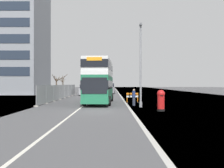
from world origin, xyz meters
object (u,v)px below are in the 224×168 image
Objects in this scene: roadworks_barrier at (131,97)px; pedestrian_at_kerb at (133,97)px; red_pillar_postbox at (160,99)px; car_oncoming_near at (84,90)px; car_far_side at (93,88)px; car_receding_mid at (109,89)px; double_decker_bus at (99,81)px; car_receding_far at (89,88)px; lamppost_foreground at (140,68)px.

roadworks_barrier is 3.60m from pedestrian_at_kerb.
red_pillar_postbox is at bearing -69.70° from pedestrian_at_kerb.
pedestrian_at_kerb is at bearing -70.70° from car_oncoming_near.
red_pillar_postbox is 1.02× the size of pedestrian_at_kerb.
car_receding_mid is at bearing -72.24° from car_far_side.
car_receding_mid reaches higher than car_oncoming_near.
double_decker_bus is 9.69m from red_pillar_postbox.
double_decker_bus is 33.43m from car_receding_far.
car_far_side reaches higher than car_oncoming_near.
car_receding_mid is at bearing 97.43° from red_pillar_postbox.
pedestrian_at_kerb reaches higher than roadworks_barrier.
car_oncoming_near is (-7.60, 17.68, 0.27)m from roadworks_barrier.
lamppost_foreground is 4.43m from red_pillar_postbox.
red_pillar_postbox is at bearing -79.36° from car_far_side.
red_pillar_postbox is 5.10m from pedestrian_at_kerb.
car_oncoming_near is at bearing -88.89° from car_receding_far.
lamppost_foreground is 1.99× the size of car_receding_far.
red_pillar_postbox is (5.39, -7.90, -1.61)m from double_decker_bus.
lamppost_foreground is 30.83m from car_receding_mid.
roadworks_barrier is at bearing -83.74° from car_receding_mid.
roadworks_barrier is 0.37× the size of car_receding_far.
car_receding_far is (-7.89, 32.65, 0.39)m from roadworks_barrier.
red_pillar_postbox is 0.43× the size of car_receding_mid.
double_decker_bus is 4.23m from roadworks_barrier.
lamppost_foreground reaches higher than car_receding_far.
car_receding_mid reaches higher than car_far_side.
lamppost_foreground is at bearing -77.70° from car_receding_far.
car_receding_far is at bearing 102.30° from lamppost_foreground.
car_far_side is (-7.49, 40.05, 0.32)m from roadworks_barrier.
red_pillar_postbox is 0.43× the size of car_receding_far.
car_far_side reaches higher than pedestrian_at_kerb.
car_far_side is at bearing 89.70° from car_oncoming_near.
lamppost_foreground is 24.36m from car_oncoming_near.
roadworks_barrier is 0.36× the size of car_receding_mid.
car_oncoming_near is 9.08m from car_receding_mid.
double_decker_bus is 2.50× the size of car_far_side.
car_receding_mid is (4.82, 7.69, 0.10)m from car_oncoming_near.
car_far_side is at bearing 86.83° from car_receding_far.
car_receding_far is (-8.25, 37.84, -2.65)m from lamppost_foreground.
double_decker_bus is at bearing -172.68° from roadworks_barrier.
red_pillar_postbox is 34.03m from car_receding_mid.
car_receding_far is 2.36× the size of pedestrian_at_kerb.
roadworks_barrier is 19.24m from car_oncoming_near.
car_receding_mid reaches higher than pedestrian_at_kerb.
car_receding_far is at bearing 102.05° from pedestrian_at_kerb.
lamppost_foreground is 1.85× the size of car_oncoming_near.
red_pillar_postbox reaches higher than pedestrian_at_kerb.
car_receding_mid is at bearing 87.81° from double_decker_bus.
lamppost_foreground is at bearing -70.81° from car_oncoming_near.
car_receding_mid is at bearing 57.94° from car_oncoming_near.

